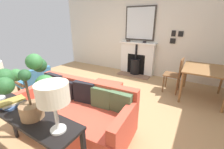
{
  "coord_description": "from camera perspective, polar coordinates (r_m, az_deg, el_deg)",
  "views": [
    {
      "loc": [
        2.24,
        1.79,
        1.72
      ],
      "look_at": [
        -0.45,
        0.18,
        0.57
      ],
      "focal_mm": 23.56,
      "sensor_mm": 36.0,
      "label": 1
    }
  ],
  "objects": [
    {
      "name": "dining_table",
      "position": [
        3.88,
        32.42,
        0.77
      ],
      "size": [
        1.05,
        0.89,
        0.73
      ],
      "color": "olive",
      "rests_on": "ground"
    },
    {
      "name": "mirror_over_mantel",
      "position": [
        4.96,
        10.78,
        18.87
      ],
      "size": [
        0.04,
        0.96,
        1.02
      ],
      "color": "#2D2823"
    },
    {
      "name": "console_table",
      "position": [
        1.95,
        -30.43,
        -15.2
      ],
      "size": [
        0.34,
        1.47,
        0.79
      ],
      "color": "black",
      "rests_on": "ground"
    },
    {
      "name": "photo_gallery_row",
      "position": [
        4.72,
        23.43,
        13.43
      ],
      "size": [
        0.02,
        0.32,
        0.37
      ],
      "color": "black"
    },
    {
      "name": "dining_chair_near_fireplace",
      "position": [
        3.93,
        23.72,
        0.65
      ],
      "size": [
        0.41,
        0.41,
        0.88
      ],
      "color": "brown",
      "rests_on": "ground"
    },
    {
      "name": "sofa",
      "position": [
        2.48,
        -13.66,
        -13.62
      ],
      "size": [
        0.96,
        1.88,
        0.82
      ],
      "color": "#B2B2B7",
      "rests_on": "ground"
    },
    {
      "name": "book_stack",
      "position": [
        2.08,
        -34.36,
        -9.06
      ],
      "size": [
        0.28,
        0.23,
        0.07
      ],
      "color": "#38517F",
      "rests_on": "console_table"
    },
    {
      "name": "armchair_accent",
      "position": [
        3.77,
        -27.67,
        -2.17
      ],
      "size": [
        0.73,
        0.64,
        0.76
      ],
      "color": "brown",
      "rests_on": "ground"
    },
    {
      "name": "potted_plant",
      "position": [
        1.59,
        -29.93,
        -3.56
      ],
      "size": [
        0.52,
        0.56,
        0.65
      ],
      "color": "#99704C",
      "rests_on": "console_table"
    },
    {
      "name": "wall_left",
      "position": [
        5.07,
        10.49,
        15.06
      ],
      "size": [
        0.12,
        6.05,
        2.61
      ],
      "primitive_type": "cube",
      "color": "beige",
      "rests_on": "ground"
    },
    {
      "name": "mantel_bowl_far",
      "position": [
        4.84,
        12.47,
        12.26
      ],
      "size": [
        0.11,
        0.11,
        0.05
      ],
      "color": "black",
      "rests_on": "fireplace"
    },
    {
      "name": "table_lamp_far_end",
      "position": [
        1.3,
        -21.93,
        -7.31
      ],
      "size": [
        0.27,
        0.27,
        0.46
      ],
      "color": "white",
      "rests_on": "console_table"
    },
    {
      "name": "mantel_bowl_near",
      "position": [
        5.04,
        6.33,
        12.9
      ],
      "size": [
        0.14,
        0.14,
        0.05
      ],
      "color": "#47382D",
      "rests_on": "fireplace"
    },
    {
      "name": "ottoman",
      "position": [
        3.27,
        -3.11,
        -6.68
      ],
      "size": [
        0.72,
        0.72,
        0.4
      ],
      "color": "#B2B2B7",
      "rests_on": "ground"
    },
    {
      "name": "fireplace",
      "position": [
        5.03,
        9.51,
        5.38
      ],
      "size": [
        0.54,
        1.21,
        1.07
      ],
      "color": "brown",
      "rests_on": "ground"
    },
    {
      "name": "ground_plane",
      "position": [
        3.34,
        -6.77,
        -11.08
      ],
      "size": [
        4.98,
        6.05,
        0.01
      ],
      "primitive_type": "cube",
      "color": "tan"
    }
  ]
}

